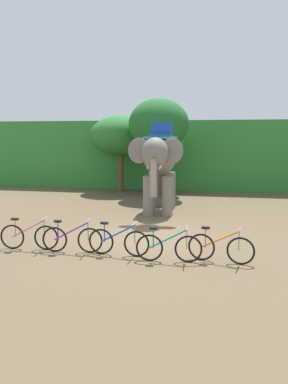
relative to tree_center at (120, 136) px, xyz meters
name	(u,v)px	position (x,y,z in m)	size (l,w,h in m)	color
ground_plane	(143,236)	(3.36, -9.97, -3.18)	(80.00, 80.00, 0.00)	brown
foliage_hedge	(186,154)	(3.36, 3.84, -1.14)	(36.00, 6.00, 4.08)	#338438
tree_center	(120,136)	(0.00, 0.00, 0.00)	(3.44, 3.44, 4.34)	brown
tree_left	(159,125)	(2.50, -1.76, 0.58)	(3.10, 3.10, 5.09)	brown
tree_center_left	(162,139)	(2.51, -0.65, -0.18)	(2.41, 2.41, 4.31)	brown
elephant	(159,160)	(3.22, -5.94, -0.98)	(2.09, 4.19, 3.78)	slate
bike_pink	(29,236)	(0.49, -12.06, -2.80)	(1.71, 0.52, 0.92)	black
bike_purple	(72,239)	(1.80, -12.09, -2.80)	(1.71, 0.52, 0.92)	black
bike_blue	(118,242)	(3.13, -12.11, -2.80)	(1.71, 0.52, 0.92)	black
bike_teal	(169,247)	(4.53, -12.39, -2.80)	(1.71, 0.52, 0.92)	black
bike_orange	(221,248)	(5.84, -12.17, -2.80)	(1.69, 0.52, 0.92)	black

